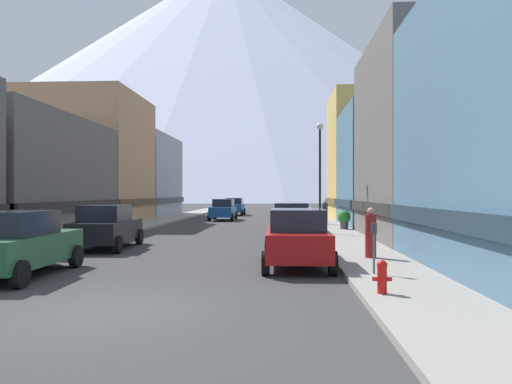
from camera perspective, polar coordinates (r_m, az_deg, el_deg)
ground_plane at (r=10.08m, az=-16.88°, el=-13.09°), size 400.00×400.00×0.00m
sidewalk_left at (r=45.32m, az=-9.17°, el=-2.92°), size 2.50×100.00×0.15m
sidewalk_right at (r=44.38m, az=6.83°, el=-2.98°), size 2.50×100.00×0.15m
storefront_left_2 at (r=39.85m, az=-20.11°, el=3.37°), size 9.93×9.50×9.73m
storefront_left_3 at (r=49.25m, az=-13.67°, el=1.62°), size 6.98×11.04×7.85m
storefront_right_1 at (r=25.30m, az=24.01°, el=5.10°), size 10.01×9.86×9.46m
storefront_right_2 at (r=34.44m, az=17.74°, el=2.46°), size 9.42×8.61×7.94m
storefront_right_3 at (r=42.75m, az=14.29°, el=3.72°), size 8.59×8.14×10.64m
car_left_0 at (r=14.74m, az=-26.09°, el=-5.42°), size 2.14×4.44×1.78m
car_left_1 at (r=20.86m, az=-17.01°, el=-3.88°), size 2.24×4.48×1.78m
car_right_0 at (r=15.10m, az=4.79°, el=-5.31°), size 2.10×4.42×1.78m
car_right_1 at (r=24.40m, az=4.13°, el=-3.35°), size 2.09×4.41×1.78m
car_driving_0 at (r=50.53m, az=-2.54°, el=-1.70°), size 2.06×4.40×1.78m
car_driving_1 at (r=41.07m, az=-3.85°, el=-2.05°), size 2.06×4.40×1.78m
fire_hydrant_near at (r=10.76m, az=14.47°, el=-9.41°), size 0.40×0.22×0.70m
parking_meter_near at (r=13.23m, az=13.57°, el=-5.55°), size 0.14×0.10×1.33m
potted_plant_0 at (r=29.36m, az=10.23°, el=-3.04°), size 0.76×0.76×1.10m
pedestrian_0 at (r=33.57m, az=8.04°, el=-2.45°), size 0.36×0.36×1.66m
pedestrian_2 at (r=16.53m, az=13.21°, el=-4.85°), size 0.36×0.36×1.64m
streetlamp_right at (r=26.22m, az=7.46°, el=3.63°), size 0.36×0.36×5.86m
mountain_backdrop at (r=278.23m, az=-3.54°, el=12.89°), size 328.96×328.96×130.17m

